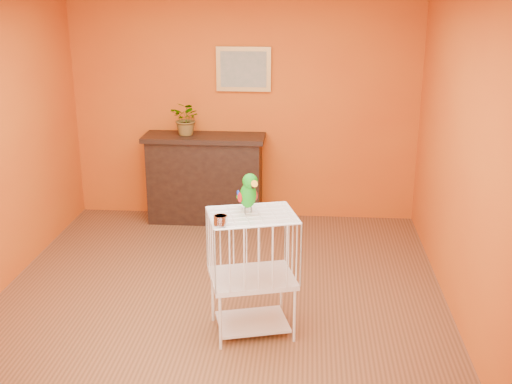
{
  "coord_description": "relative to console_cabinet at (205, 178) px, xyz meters",
  "views": [
    {
      "loc": [
        0.75,
        -5.05,
        2.67
      ],
      "look_at": [
        0.36,
        -0.46,
        1.17
      ],
      "focal_mm": 45.0,
      "sensor_mm": 36.0,
      "label": 1
    }
  ],
  "objects": [
    {
      "name": "console_cabinet",
      "position": [
        0.0,
        0.0,
        0.0
      ],
      "size": [
        1.38,
        0.5,
        1.02
      ],
      "color": "black",
      "rests_on": "ground"
    },
    {
      "name": "feed_cup",
      "position": [
        0.57,
        -2.75,
        0.52
      ],
      "size": [
        0.1,
        0.1,
        0.07
      ],
      "primitive_type": "cylinder",
      "color": "silver",
      "rests_on": "birdcage"
    },
    {
      "name": "room_shell",
      "position": [
        0.44,
        -2.01,
        1.07
      ],
      "size": [
        4.5,
        4.5,
        4.5
      ],
      "color": "#C55512",
      "rests_on": "ground"
    },
    {
      "name": "framed_picture",
      "position": [
        0.44,
        0.21,
        1.24
      ],
      "size": [
        0.62,
        0.04,
        0.5
      ],
      "color": "#A87B3C",
      "rests_on": "room_shell"
    },
    {
      "name": "birdcage",
      "position": [
        0.78,
        -2.5,
        0.0
      ],
      "size": [
        0.76,
        0.65,
        1.0
      ],
      "rotation": [
        0.0,
        0.0,
        0.28
      ],
      "color": "silver",
      "rests_on": "ground"
    },
    {
      "name": "potted_plant",
      "position": [
        -0.19,
        0.05,
        0.66
      ],
      "size": [
        0.47,
        0.49,
        0.3
      ],
      "primitive_type": "imported",
      "rotation": [
        0.0,
        0.0,
        -0.42
      ],
      "color": "#26722D",
      "rests_on": "console_cabinet"
    },
    {
      "name": "parrot",
      "position": [
        0.74,
        -2.46,
        0.65
      ],
      "size": [
        0.21,
        0.28,
        0.32
      ],
      "rotation": [
        0.0,
        0.0,
        0.52
      ],
      "color": "#59544C",
      "rests_on": "birdcage"
    },
    {
      "name": "ground",
      "position": [
        0.44,
        -2.01,
        -0.51
      ],
      "size": [
        4.5,
        4.5,
        0.0
      ],
      "primitive_type": "plane",
      "color": "brown",
      "rests_on": "ground"
    }
  ]
}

